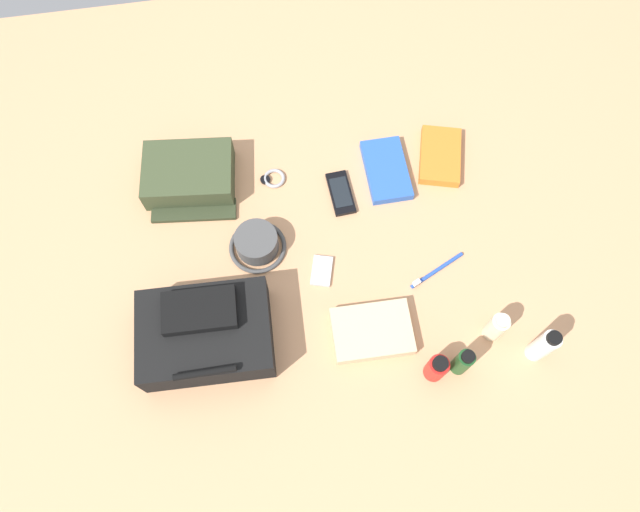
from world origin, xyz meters
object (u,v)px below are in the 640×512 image
at_px(lotion_bottle, 497,327).
at_px(media_player, 323,271).
at_px(backpack, 206,333).
at_px(shampoo_bottle, 463,362).
at_px(toothpaste_tube, 544,346).
at_px(folded_towel, 372,331).
at_px(bucket_hat, 257,244).
at_px(cell_phone, 341,193).
at_px(toothbrush, 434,272).
at_px(toiletry_pouch, 189,176).
at_px(wristwatch, 273,179).
at_px(sunscreen_spray, 437,368).
at_px(travel_guidebook, 386,170).
at_px(paperback_novel, 440,156).

bearing_deg(lotion_bottle, media_player, -30.41).
bearing_deg(backpack, shampoo_bottle, 164.49).
xyz_separation_m(toothpaste_tube, media_player, (0.49, -0.30, -0.07)).
bearing_deg(toothpaste_tube, folded_towel, -16.03).
bearing_deg(lotion_bottle, backpack, -7.66).
bearing_deg(bucket_hat, folded_towel, 132.51).
distance_m(cell_phone, toothbrush, 0.34).
height_order(toiletry_pouch, bucket_hat, toiletry_pouch).
bearing_deg(toothpaste_tube, wristwatch, -45.65).
height_order(lotion_bottle, cell_phone, lotion_bottle).
bearing_deg(cell_phone, backpack, 41.94).
relative_size(toothpaste_tube, lotion_bottle, 1.31).
bearing_deg(toothbrush, toiletry_pouch, -31.49).
bearing_deg(lotion_bottle, toothbrush, -59.63).
xyz_separation_m(toothbrush, folded_towel, (0.20, 0.14, 0.01)).
bearing_deg(toiletry_pouch, toothpaste_tube, 142.46).
distance_m(sunscreen_spray, cell_phone, 0.55).
bearing_deg(travel_guidebook, toothbrush, 101.27).
xyz_separation_m(bucket_hat, media_player, (-0.16, 0.10, -0.02)).
xyz_separation_m(lotion_bottle, paperback_novel, (0.01, -0.53, -0.04)).
bearing_deg(toiletry_pouch, shampoo_bottle, 134.33).
xyz_separation_m(travel_guidebook, wristwatch, (0.32, -0.03, -0.01)).
relative_size(backpack, cell_phone, 2.38).
bearing_deg(backpack, lotion_bottle, 172.34).
bearing_deg(cell_phone, toothpaste_tube, 127.69).
xyz_separation_m(paperback_novel, travel_guidebook, (0.16, 0.02, -0.00)).
xyz_separation_m(lotion_bottle, toothbrush, (0.11, -0.18, -0.05)).
xyz_separation_m(lotion_bottle, sunscreen_spray, (0.17, 0.08, -0.00)).
relative_size(cell_phone, wristwatch, 1.95).
xyz_separation_m(bucket_hat, sunscreen_spray, (-0.39, 0.41, 0.02)).
distance_m(backpack, toothbrush, 0.61).
bearing_deg(media_player, shampoo_bottle, 133.69).
xyz_separation_m(media_player, wristwatch, (0.10, -0.30, 0.00)).
bearing_deg(backpack, bucket_hat, -122.90).
distance_m(toothbrush, folded_towel, 0.24).
xyz_separation_m(bucket_hat, travel_guidebook, (-0.39, -0.18, -0.02)).
distance_m(paperback_novel, wristwatch, 0.49).
relative_size(bucket_hat, wristwatch, 2.19).
bearing_deg(wristwatch, paperback_novel, 179.22).
bearing_deg(travel_guidebook, toiletry_pouch, -5.65).
bearing_deg(bucket_hat, cell_phone, -153.06).
xyz_separation_m(toiletry_pouch, bucket_hat, (-0.16, 0.23, -0.01)).
bearing_deg(sunscreen_spray, lotion_bottle, -155.92).
bearing_deg(bucket_hat, shampoo_bottle, 138.64).
xyz_separation_m(paperback_novel, folded_towel, (0.29, 0.48, 0.01)).
height_order(cell_phone, folded_towel, folded_towel).
xyz_separation_m(backpack, folded_towel, (-0.41, 0.05, -0.04)).
distance_m(backpack, cell_phone, 0.54).
bearing_deg(paperback_novel, lotion_bottle, 90.97).
distance_m(toothpaste_tube, wristwatch, 0.84).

